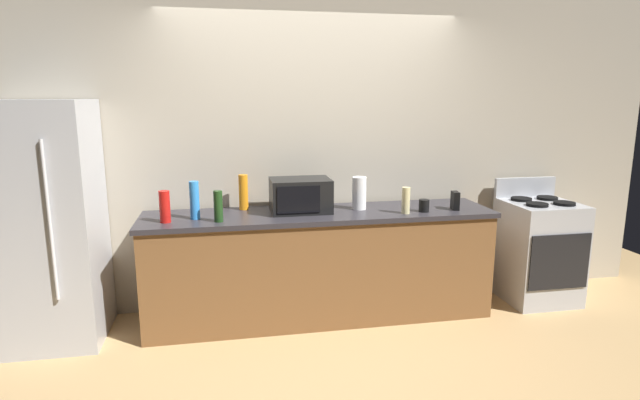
# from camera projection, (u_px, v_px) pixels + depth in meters

# --- Properties ---
(ground_plane) EXTENTS (8.00, 8.00, 0.00)m
(ground_plane) POSITION_uv_depth(u_px,v_px,m) (330.00, 337.00, 3.93)
(ground_plane) COLOR tan
(back_wall) EXTENTS (6.40, 0.10, 2.70)m
(back_wall) POSITION_uv_depth(u_px,v_px,m) (311.00, 151.00, 4.44)
(back_wall) COLOR #B2A893
(back_wall) RESTS_ON ground_plane
(counter_run) EXTENTS (2.84, 0.64, 0.90)m
(counter_run) POSITION_uv_depth(u_px,v_px,m) (320.00, 265.00, 4.23)
(counter_run) COLOR brown
(counter_run) RESTS_ON ground_plane
(refrigerator) EXTENTS (0.72, 0.73, 1.80)m
(refrigerator) POSITION_uv_depth(u_px,v_px,m) (47.00, 224.00, 3.76)
(refrigerator) COLOR #B7BABF
(refrigerator) RESTS_ON ground_plane
(stove_range) EXTENTS (0.60, 0.61, 1.08)m
(stove_range) POSITION_uv_depth(u_px,v_px,m) (538.00, 250.00, 4.59)
(stove_range) COLOR #B7BABF
(stove_range) RESTS_ON ground_plane
(microwave) EXTENTS (0.48, 0.35, 0.27)m
(microwave) POSITION_uv_depth(u_px,v_px,m) (300.00, 195.00, 4.13)
(microwave) COLOR black
(microwave) RESTS_ON counter_run
(paper_towel_roll) EXTENTS (0.12, 0.12, 0.27)m
(paper_towel_roll) POSITION_uv_depth(u_px,v_px,m) (359.00, 193.00, 4.22)
(paper_towel_roll) COLOR white
(paper_towel_roll) RESTS_ON counter_run
(cordless_phone) EXTENTS (0.07, 0.12, 0.15)m
(cordless_phone) POSITION_uv_depth(u_px,v_px,m) (455.00, 201.00, 4.22)
(cordless_phone) COLOR black
(cordless_phone) RESTS_ON counter_run
(bottle_hot_sauce) EXTENTS (0.08, 0.08, 0.24)m
(bottle_hot_sauce) POSITION_uv_depth(u_px,v_px,m) (165.00, 207.00, 3.78)
(bottle_hot_sauce) COLOR red
(bottle_hot_sauce) RESTS_ON counter_run
(bottle_dish_soap) EXTENTS (0.08, 0.08, 0.29)m
(bottle_dish_soap) POSITION_uv_depth(u_px,v_px,m) (243.00, 192.00, 4.20)
(bottle_dish_soap) COLOR orange
(bottle_dish_soap) RESTS_ON counter_run
(bottle_spray_cleaner) EXTENTS (0.07, 0.07, 0.29)m
(bottle_spray_cleaner) POSITION_uv_depth(u_px,v_px,m) (195.00, 200.00, 3.88)
(bottle_spray_cleaner) COLOR #338CE5
(bottle_spray_cleaner) RESTS_ON counter_run
(bottle_hand_soap) EXTENTS (0.07, 0.07, 0.21)m
(bottle_hand_soap) POSITION_uv_depth(u_px,v_px,m) (406.00, 200.00, 4.07)
(bottle_hand_soap) COLOR beige
(bottle_hand_soap) RESTS_ON counter_run
(bottle_wine) EXTENTS (0.07, 0.07, 0.24)m
(bottle_wine) POSITION_uv_depth(u_px,v_px,m) (218.00, 206.00, 3.80)
(bottle_wine) COLOR #1E3F19
(bottle_wine) RESTS_ON counter_run
(mug_black) EXTENTS (0.08, 0.08, 0.10)m
(mug_black) POSITION_uv_depth(u_px,v_px,m) (424.00, 206.00, 4.14)
(mug_black) COLOR black
(mug_black) RESTS_ON counter_run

